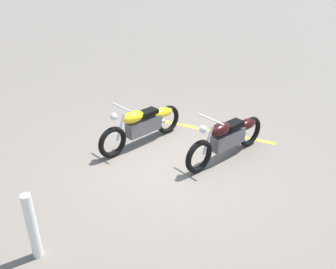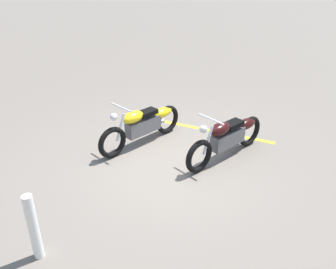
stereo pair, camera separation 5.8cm
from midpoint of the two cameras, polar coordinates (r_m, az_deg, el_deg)
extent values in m
plane|color=slate|center=(7.26, 0.15, -4.25)|extent=(60.00, 60.00, 0.00)
torus|color=black|center=(7.33, -9.07, -1.27)|extent=(0.67, 0.29, 0.67)
torus|color=black|center=(8.22, -0.32, 2.39)|extent=(0.67, 0.29, 0.67)
cube|color=#59595E|center=(7.74, -4.19, 1.35)|extent=(0.87, 0.44, 0.32)
ellipsoid|color=yellow|center=(7.46, -5.84, 2.78)|extent=(0.58, 0.41, 0.24)
ellipsoid|color=yellow|center=(8.02, -1.15, 3.51)|extent=(0.60, 0.38, 0.22)
cube|color=black|center=(7.70, -3.53, 3.52)|extent=(0.49, 0.35, 0.09)
cylinder|color=silver|center=(7.33, -7.78, 1.13)|extent=(0.27, 0.13, 0.56)
cylinder|color=silver|center=(7.18, -7.67, 4.29)|extent=(0.20, 0.61, 0.04)
sphere|color=silver|center=(7.13, -8.87, 2.80)|extent=(0.15, 0.15, 0.15)
cylinder|color=silver|center=(8.14, -2.67, 1.51)|extent=(0.70, 0.28, 0.09)
torus|color=black|center=(6.79, 4.71, -3.46)|extent=(0.67, 0.32, 0.67)
torus|color=black|center=(7.87, 12.60, 0.50)|extent=(0.67, 0.32, 0.67)
cube|color=#59595E|center=(7.30, 9.25, -0.63)|extent=(0.87, 0.47, 0.32)
ellipsoid|color=black|center=(6.98, 8.01, 0.85)|extent=(0.58, 0.43, 0.24)
ellipsoid|color=black|center=(7.66, 12.05, 1.64)|extent=(0.61, 0.40, 0.22)
cube|color=black|center=(7.27, 10.06, 1.64)|extent=(0.49, 0.37, 0.09)
cylinder|color=silver|center=(6.81, 6.13, -0.91)|extent=(0.27, 0.14, 0.56)
cylinder|color=silver|center=(6.66, 6.60, 2.45)|extent=(0.23, 0.60, 0.04)
sphere|color=silver|center=(6.58, 5.37, 0.86)|extent=(0.15, 0.15, 0.15)
cylinder|color=silver|center=(7.74, 10.26, -0.38)|extent=(0.69, 0.31, 0.09)
cylinder|color=white|center=(5.25, -20.91, -13.63)|extent=(0.14, 0.14, 1.03)
cube|color=yellow|center=(8.54, 5.90, 0.77)|extent=(0.40, 3.20, 0.01)
camera|label=1|loc=(0.03, 89.76, 0.13)|focal=38.35mm
camera|label=2|loc=(0.03, -90.24, -0.13)|focal=38.35mm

